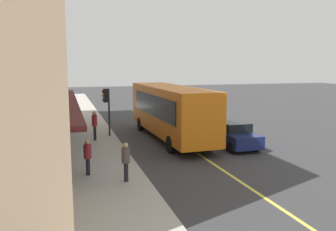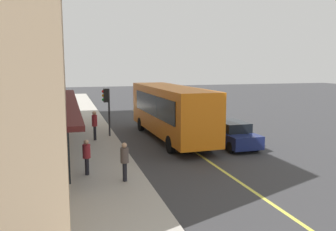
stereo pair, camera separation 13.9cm
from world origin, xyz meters
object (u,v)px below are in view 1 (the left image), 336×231
at_px(pedestrian_at_corner, 95,123).
at_px(pedestrian_waiting, 126,158).
at_px(pedestrian_mid_block, 88,154).
at_px(traffic_light, 106,101).
at_px(car_navy, 232,134).
at_px(bus, 170,110).

height_order(pedestrian_at_corner, pedestrian_waiting, pedestrian_at_corner).
xyz_separation_m(pedestrian_mid_block, pedestrian_waiting, (-1.29, -1.45, 0.04)).
xyz_separation_m(traffic_light, pedestrian_mid_block, (-8.14, 1.81, -1.45)).
distance_m(pedestrian_at_corner, pedestrian_waiting, 8.44).
relative_size(pedestrian_at_corner, pedestrian_waiting, 1.15).
bearing_deg(pedestrian_waiting, car_navy, -56.01).
height_order(traffic_light, pedestrian_mid_block, traffic_light).
distance_m(traffic_light, pedestrian_at_corner, 1.84).
bearing_deg(pedestrian_waiting, pedestrian_at_corner, 3.67).
bearing_deg(pedestrian_at_corner, pedestrian_waiting, -176.33).
height_order(bus, pedestrian_waiting, bus).
distance_m(pedestrian_mid_block, pedestrian_waiting, 1.94).
xyz_separation_m(bus, pedestrian_waiting, (-8.02, 4.33, -0.86)).
distance_m(pedestrian_at_corner, pedestrian_mid_block, 7.19).
bearing_deg(traffic_light, pedestrian_waiting, 177.82).
bearing_deg(pedestrian_at_corner, car_navy, -113.58).
relative_size(car_navy, pedestrian_mid_block, 2.75).
relative_size(traffic_light, pedestrian_at_corner, 1.71).
bearing_deg(pedestrian_waiting, traffic_light, -2.18).
bearing_deg(traffic_light, bus, -109.48).
height_order(traffic_light, pedestrian_waiting, traffic_light).
height_order(traffic_light, pedestrian_at_corner, traffic_light).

